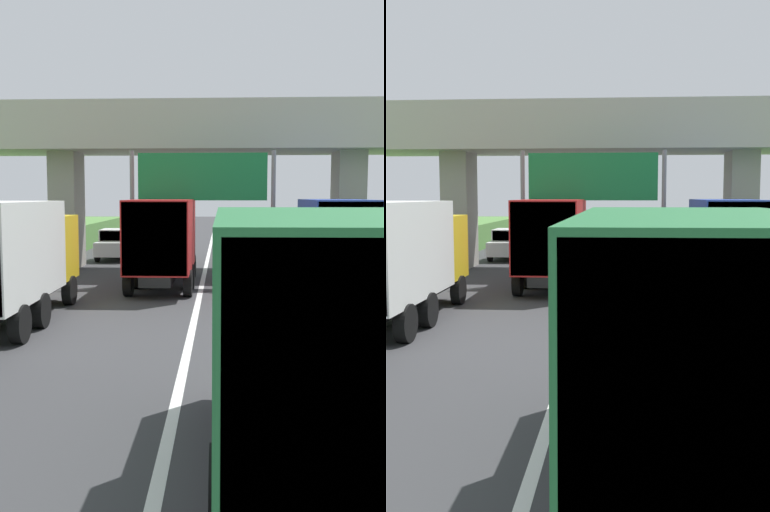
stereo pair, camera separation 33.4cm
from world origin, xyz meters
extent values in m
cube|color=white|center=(0.00, 23.85, 0.00)|extent=(0.20, 87.70, 0.01)
cube|color=#ADA89E|center=(0.00, 29.81, 6.25)|extent=(40.00, 4.80, 1.10)
cube|color=#ADA89E|center=(0.00, 27.59, 7.35)|extent=(40.00, 0.36, 1.10)
cube|color=#ADA89E|center=(0.00, 32.03, 7.35)|extent=(40.00, 0.36, 1.10)
cube|color=#9F9A91|center=(-6.91, 29.81, 2.85)|extent=(1.30, 2.20, 5.70)
cube|color=#9F9A91|center=(6.91, 29.81, 2.85)|extent=(1.30, 2.20, 5.70)
cylinder|color=slate|center=(-2.85, 24.68, 2.70)|extent=(0.18, 0.18, 5.40)
cylinder|color=slate|center=(2.85, 24.68, 2.70)|extent=(0.18, 0.18, 5.40)
cube|color=#167238|center=(0.00, 24.68, 4.35)|extent=(5.20, 0.12, 1.90)
cube|color=white|center=(0.00, 24.66, 4.35)|extent=(4.89, 0.01, 1.67)
cube|color=black|center=(1.88, 7.71, 0.66)|extent=(1.10, 7.30, 0.36)
cube|color=#236B38|center=(1.88, 10.31, 1.89)|extent=(2.10, 2.10, 2.10)
cube|color=#2D3842|center=(1.88, 11.33, 2.19)|extent=(1.89, 0.06, 0.90)
cube|color=#236B38|center=(1.88, 6.66, 2.14)|extent=(2.30, 5.20, 2.60)
cylinder|color=black|center=(0.91, 10.31, 0.48)|extent=(0.30, 0.96, 0.96)
cylinder|color=black|center=(2.85, 10.31, 0.48)|extent=(0.30, 0.96, 0.96)
cylinder|color=black|center=(0.81, 6.92, 0.48)|extent=(0.30, 0.96, 0.96)
cube|color=black|center=(-1.48, 24.06, 0.66)|extent=(1.10, 7.30, 0.36)
cube|color=red|center=(-1.48, 26.66, 1.89)|extent=(2.10, 2.10, 2.10)
cube|color=#2D3842|center=(-1.48, 27.68, 2.19)|extent=(1.89, 0.06, 0.90)
cube|color=red|center=(-1.48, 23.01, 2.14)|extent=(2.30, 5.20, 2.60)
cube|color=maroon|center=(-1.48, 20.43, 2.14)|extent=(2.21, 0.04, 2.50)
cylinder|color=black|center=(-2.45, 26.66, 0.48)|extent=(0.30, 0.96, 0.96)
cylinder|color=black|center=(-0.51, 26.66, 0.48)|extent=(0.30, 0.96, 0.96)
cylinder|color=black|center=(-2.55, 21.58, 0.48)|extent=(0.30, 0.96, 0.96)
cylinder|color=black|center=(-0.41, 21.58, 0.48)|extent=(0.30, 0.96, 0.96)
cylinder|color=black|center=(-2.55, 23.27, 0.48)|extent=(0.30, 0.96, 0.96)
cylinder|color=black|center=(-0.41, 23.27, 0.48)|extent=(0.30, 0.96, 0.96)
cube|color=black|center=(5.21, 24.92, 0.66)|extent=(1.10, 7.30, 0.36)
cube|color=#233D9E|center=(5.21, 27.52, 1.89)|extent=(2.10, 2.10, 2.10)
cube|color=#2D3842|center=(5.21, 28.54, 2.19)|extent=(1.89, 0.06, 0.90)
cube|color=#233D9E|center=(5.21, 23.87, 2.14)|extent=(2.30, 5.20, 2.60)
cube|color=navy|center=(5.21, 21.29, 2.14)|extent=(2.21, 0.04, 2.50)
cylinder|color=black|center=(4.24, 27.52, 0.48)|extent=(0.30, 0.96, 0.96)
cylinder|color=black|center=(6.18, 27.52, 0.48)|extent=(0.30, 0.96, 0.96)
cylinder|color=black|center=(4.14, 22.44, 0.48)|extent=(0.30, 0.96, 0.96)
cylinder|color=black|center=(6.28, 22.44, 0.48)|extent=(0.30, 0.96, 0.96)
cylinder|color=black|center=(4.14, 24.13, 0.48)|extent=(0.30, 0.96, 0.96)
cylinder|color=black|center=(6.28, 24.13, 0.48)|extent=(0.30, 0.96, 0.96)
cube|color=black|center=(-5.20, 17.22, 0.66)|extent=(1.10, 7.30, 0.36)
cube|color=gold|center=(-5.20, 19.82, 1.89)|extent=(2.10, 2.10, 2.10)
cube|color=#2D3842|center=(-5.20, 20.84, 2.19)|extent=(1.89, 0.06, 0.90)
cylinder|color=black|center=(-6.17, 19.82, 0.48)|extent=(0.30, 0.96, 0.96)
cylinder|color=black|center=(-4.23, 19.82, 0.48)|extent=(0.30, 0.96, 0.96)
cylinder|color=black|center=(-4.13, 14.74, 0.48)|extent=(0.30, 0.96, 0.96)
cylinder|color=black|center=(-4.13, 16.43, 0.48)|extent=(0.30, 0.96, 0.96)
cube|color=silver|center=(-5.14, 33.57, 0.70)|extent=(1.76, 4.10, 0.76)
cube|color=silver|center=(-5.14, 33.42, 1.40)|extent=(1.56, 1.90, 0.64)
cube|color=#2D3842|center=(-5.14, 32.50, 1.40)|extent=(1.44, 0.06, 0.54)
cylinder|color=black|center=(-5.96, 34.84, 0.32)|extent=(0.22, 0.64, 0.64)
cylinder|color=black|center=(-4.32, 34.84, 0.32)|extent=(0.22, 0.64, 0.64)
cylinder|color=black|center=(-5.96, 32.30, 0.32)|extent=(0.22, 0.64, 0.64)
cylinder|color=black|center=(-4.32, 32.30, 0.32)|extent=(0.22, 0.64, 0.64)
cylinder|color=orange|center=(6.56, 24.43, 0.45)|extent=(0.56, 0.56, 0.90)
cylinder|color=white|center=(6.56, 24.43, 0.52)|extent=(0.57, 0.57, 0.12)
camera|label=1|loc=(0.78, 0.97, 3.61)|focal=41.05mm
camera|label=2|loc=(1.11, 0.99, 3.61)|focal=41.05mm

